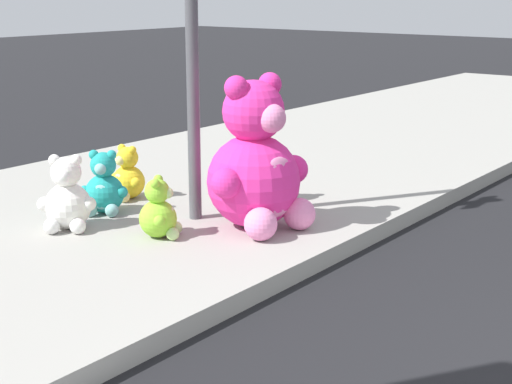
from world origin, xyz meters
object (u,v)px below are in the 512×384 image
at_px(plush_pink_large, 257,168).
at_px(plush_yellow, 127,177).
at_px(plush_white, 67,200).
at_px(plush_teal, 104,188).
at_px(plush_lime, 160,213).
at_px(sign_pole, 192,23).
at_px(plush_tan, 259,176).

bearing_deg(plush_pink_large, plush_yellow, 91.03).
bearing_deg(plush_white, plush_yellow, 18.40).
relative_size(plush_white, plush_yellow, 1.22).
height_order(plush_white, plush_yellow, plush_white).
relative_size(plush_teal, plush_white, 0.90).
distance_m(plush_pink_large, plush_lime, 0.90).
height_order(plush_teal, plush_lime, plush_teal).
xyz_separation_m(plush_white, plush_yellow, (0.99, 0.33, -0.05)).
xyz_separation_m(sign_pole, plush_tan, (0.79, -0.10, -1.46)).
relative_size(plush_pink_large, plush_teal, 2.25).
relative_size(plush_tan, plush_white, 0.94).
height_order(sign_pole, plush_lime, sign_pole).
relative_size(plush_pink_large, plush_lime, 2.56).
bearing_deg(plush_tan, plush_teal, 143.65).
bearing_deg(plush_white, plush_teal, 13.63).
height_order(plush_pink_large, plush_white, plush_pink_large).
relative_size(plush_lime, plush_yellow, 0.97).
relative_size(plush_pink_large, plush_white, 2.03).
bearing_deg(plush_lime, sign_pole, 12.74).
xyz_separation_m(plush_pink_large, plush_white, (-1.02, 1.23, -0.26)).
relative_size(plush_pink_large, plush_yellow, 2.47).
xyz_separation_m(sign_pole, plush_white, (-0.89, 0.64, -1.44)).
distance_m(plush_pink_large, plush_yellow, 1.59).
xyz_separation_m(sign_pole, plush_pink_large, (0.12, -0.59, -1.18)).
relative_size(plush_tan, plush_yellow, 1.15).
height_order(sign_pole, plush_pink_large, sign_pole).
bearing_deg(sign_pole, plush_yellow, 84.46).
distance_m(plush_teal, plush_lime, 0.92).
height_order(sign_pole, plush_tan, sign_pole).
bearing_deg(plush_lime, plush_tan, 1.35).
height_order(plush_pink_large, plush_lime, plush_pink_large).
relative_size(plush_lime, plush_white, 0.79).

